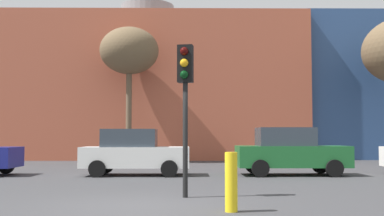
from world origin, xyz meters
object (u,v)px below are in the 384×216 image
(parked_car_2, at_px, (134,152))
(traffic_light_island, at_px, (185,85))
(bollard_yellow_0, at_px, (231,182))
(parked_car_3, at_px, (290,151))
(bare_tree_0, at_px, (129,52))

(parked_car_2, xyz_separation_m, traffic_light_island, (1.91, -6.54, 1.81))
(traffic_light_island, bearing_deg, bollard_yellow_0, 33.79)
(parked_car_2, xyz_separation_m, parked_car_3, (5.82, 0.00, 0.03))
(bollard_yellow_0, bearing_deg, parked_car_3, 70.83)
(bare_tree_0, bearing_deg, bollard_yellow_0, -76.98)
(parked_car_3, xyz_separation_m, bare_tree_0, (-7.15, 9.17, 5.41))
(bollard_yellow_0, bearing_deg, bare_tree_0, 103.02)
(parked_car_3, xyz_separation_m, traffic_light_island, (-3.91, -6.54, 1.79))
(traffic_light_island, relative_size, bare_tree_0, 0.47)
(parked_car_2, bearing_deg, parked_car_3, 0.00)
(traffic_light_island, xyz_separation_m, bollard_yellow_0, (0.89, -2.15, -2.10))
(parked_car_3, distance_m, bollard_yellow_0, 9.21)
(parked_car_3, relative_size, bare_tree_0, 0.53)
(parked_car_2, relative_size, bare_tree_0, 0.51)
(parked_car_2, height_order, traffic_light_island, traffic_light_island)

